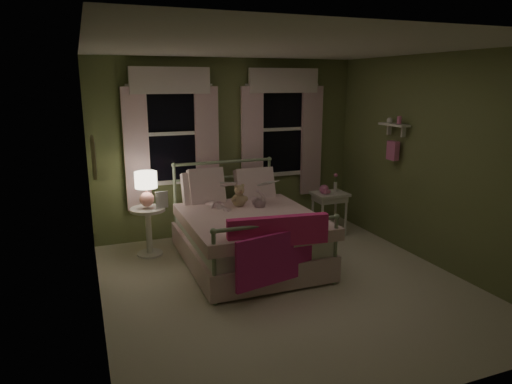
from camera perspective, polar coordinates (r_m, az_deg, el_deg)
name	(u,v)px	position (r m, az deg, el deg)	size (l,w,h in m)	color
room_shell	(288,173)	(4.93, 4.03, 2.35)	(4.20, 4.20, 4.20)	#EFE7CE
bed	(246,234)	(5.83, -1.25, -5.24)	(1.58, 2.04, 1.18)	white
pink_throw	(279,242)	(4.87, 2.90, -6.22)	(1.10, 0.33, 0.71)	#F42F82
child_left	(215,186)	(5.99, -5.16, 0.77)	(0.27, 0.17, 0.73)	#F7D1DD
child_right	(255,183)	(6.17, -0.16, 1.08)	(0.34, 0.27, 0.70)	#F7D1DD
book_left	(220,188)	(5.75, -4.47, 0.53)	(0.20, 0.27, 0.03)	beige
book_right	(262,187)	(5.94, 0.71, 0.58)	(0.20, 0.27, 0.02)	beige
teddy_bear	(239,197)	(5.96, -2.12, -0.66)	(0.23, 0.19, 0.31)	tan
nightstand_left	(148,225)	(6.21, -13.30, -4.02)	(0.46, 0.46, 0.65)	white
table_lamp	(146,185)	(6.07, -13.57, 0.81)	(0.29, 0.29, 0.46)	#F99F93
book_nightstand	(156,208)	(6.08, -12.38, -1.99)	(0.16, 0.22, 0.02)	beige
nightstand_right	(330,199)	(6.91, 9.19, -0.89)	(0.50, 0.40, 0.64)	white
pink_toy	(324,190)	(6.82, 8.53, 0.31)	(0.14, 0.19, 0.14)	pink
bud_vase	(336,182)	(6.96, 9.91, 1.20)	(0.06, 0.06, 0.28)	white
window_left	(172,129)	(6.55, -10.48, 7.79)	(1.34, 0.13, 1.96)	black
window_right	(282,125)	(7.06, 3.33, 8.40)	(1.34, 0.13, 1.96)	black
wall_shelf	(394,138)	(6.48, 16.82, 6.50)	(0.15, 0.50, 0.60)	white
framed_picture	(94,157)	(5.03, -19.64, 4.14)	(0.03, 0.32, 0.42)	beige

